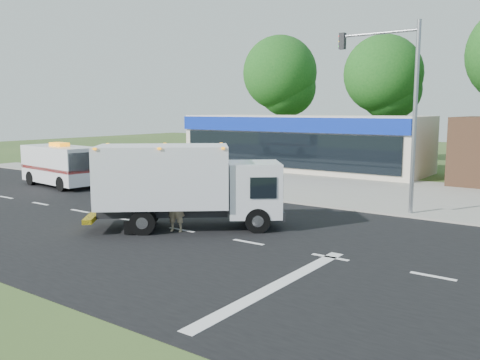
{
  "coord_description": "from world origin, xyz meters",
  "views": [
    {
      "loc": [
        9.47,
        -13.57,
        4.41
      ],
      "look_at": [
        -2.01,
        2.29,
        1.7
      ],
      "focal_mm": 38.0,
      "sensor_mm": 36.0,
      "label": 1
    }
  ],
  "objects_px": {
    "emergency_worker": "(176,206)",
    "ambulance_van": "(62,164)",
    "ems_box_truck": "(184,181)",
    "traffic_signal_pole": "(400,97)"
  },
  "relations": [
    {
      "from": "ems_box_truck",
      "to": "traffic_signal_pole",
      "type": "height_order",
      "value": "traffic_signal_pole"
    },
    {
      "from": "ems_box_truck",
      "to": "traffic_signal_pole",
      "type": "distance_m",
      "value": 9.65
    },
    {
      "from": "ems_box_truck",
      "to": "ambulance_van",
      "type": "relative_size",
      "value": 1.22
    },
    {
      "from": "ems_box_truck",
      "to": "emergency_worker",
      "type": "relative_size",
      "value": 3.45
    },
    {
      "from": "ems_box_truck",
      "to": "traffic_signal_pole",
      "type": "relative_size",
      "value": 0.85
    },
    {
      "from": "emergency_worker",
      "to": "traffic_signal_pole",
      "type": "bearing_deg",
      "value": 34.07
    },
    {
      "from": "ems_box_truck",
      "to": "traffic_signal_pole",
      "type": "bearing_deg",
      "value": 13.54
    },
    {
      "from": "emergency_worker",
      "to": "ambulance_van",
      "type": "relative_size",
      "value": 0.35
    },
    {
      "from": "traffic_signal_pole",
      "to": "ems_box_truck",
      "type": "bearing_deg",
      "value": -126.9
    },
    {
      "from": "ems_box_truck",
      "to": "ambulance_van",
      "type": "xyz_separation_m",
      "value": [
        -12.81,
        3.67,
        -0.52
      ]
    }
  ]
}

